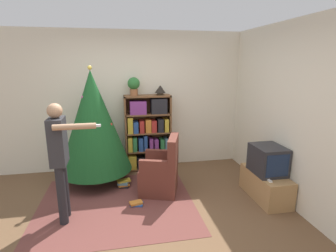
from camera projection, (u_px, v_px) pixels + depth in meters
ground_plane at (145, 220)px, 3.45m from camera, size 14.00×14.00×0.00m
wall_back at (133, 101)px, 5.01m from camera, size 8.00×0.10×2.60m
wall_right at (301, 117)px, 3.53m from camera, size 0.10×8.00×2.60m
area_rug at (117, 204)px, 3.84m from camera, size 2.23×1.95×0.01m
bookshelf at (148, 133)px, 4.98m from camera, size 0.86×0.30×1.43m
tv_stand at (265, 185)px, 3.98m from camera, size 0.41×0.88×0.41m
television at (268, 160)px, 3.88m from camera, size 0.42×0.50×0.42m
game_remote at (269, 180)px, 3.65m from camera, size 0.04×0.12×0.02m
christmas_tree at (93, 122)px, 4.34m from camera, size 1.21×1.21×1.98m
armchair at (161, 173)px, 4.13m from camera, size 0.71×0.71×0.92m
standing_person at (60, 154)px, 3.25m from camera, size 0.63×0.47×1.55m
potted_plant at (134, 85)px, 4.72m from camera, size 0.22×0.22×0.33m
table_lamp at (160, 89)px, 4.83m from camera, size 0.20×0.20×0.18m
book_pile_near_tree at (124, 183)px, 4.36m from camera, size 0.23×0.18×0.12m
book_pile_by_chair at (136, 204)px, 3.80m from camera, size 0.21×0.17×0.06m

